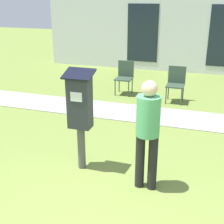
% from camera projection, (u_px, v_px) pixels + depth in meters
% --- Properties ---
extents(sidewalk, '(12.00, 1.10, 0.02)m').
position_uv_depth(sidewalk, '(157.00, 116.00, 7.10)').
color(sidewalk, '#A3A099').
rests_on(sidewalk, ground).
extents(building_facade, '(10.00, 0.26, 3.20)m').
position_uv_depth(building_facade, '(184.00, 26.00, 10.63)').
color(building_facade, silver).
rests_on(building_facade, ground).
extents(parking_meter, '(0.44, 0.31, 1.59)m').
position_uv_depth(parking_meter, '(80.00, 108.00, 4.65)').
color(parking_meter, '#4C4C4C').
rests_on(parking_meter, ground).
extents(person_standing, '(0.32, 0.32, 1.58)m').
position_uv_depth(person_standing, '(148.00, 128.00, 4.17)').
color(person_standing, black).
rests_on(person_standing, ground).
extents(outdoor_chair_left, '(0.44, 0.44, 0.90)m').
position_uv_depth(outdoor_chair_left, '(125.00, 75.00, 8.55)').
color(outdoor_chair_left, '#334738').
rests_on(outdoor_chair_left, ground).
extents(outdoor_chair_middle, '(0.44, 0.44, 0.90)m').
position_uv_depth(outdoor_chair_middle, '(176.00, 81.00, 7.91)').
color(outdoor_chair_middle, '#334738').
rests_on(outdoor_chair_middle, ground).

